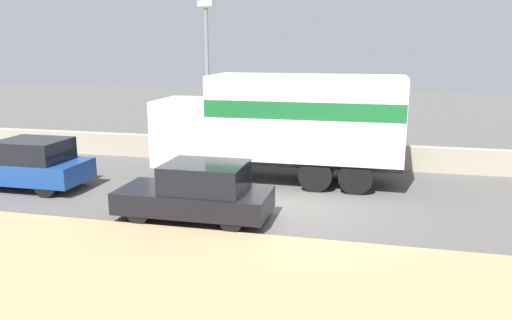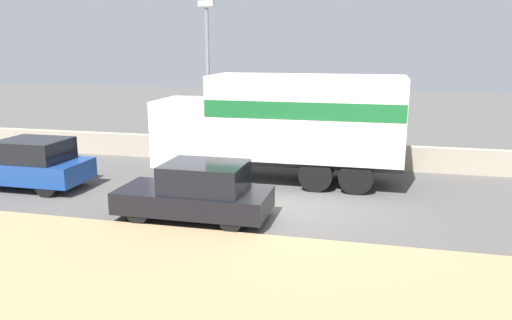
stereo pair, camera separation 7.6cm
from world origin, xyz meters
TOP-DOWN VIEW (x-y plane):
  - ground_plane at (0.00, 0.00)m, footprint 80.00×80.00m
  - dirt_shoulder_foreground at (0.00, -5.12)m, footprint 60.00×6.28m
  - stone_wall_backdrop at (0.00, 5.62)m, footprint 60.00×0.35m
  - street_lamp at (-3.36, 4.67)m, footprint 0.56×0.28m
  - box_truck at (-0.16, 3.11)m, footprint 8.22×2.39m
  - car_hatchback at (-1.71, -1.15)m, footprint 4.03×1.78m
  - car_sedan_second at (-7.98, 0.37)m, footprint 3.90×1.80m

SIDE VIEW (x-z plane):
  - ground_plane at x=0.00m, z-range 0.00..0.00m
  - dirt_shoulder_foreground at x=0.00m, z-range 0.00..0.04m
  - stone_wall_backdrop at x=0.00m, z-range 0.00..0.92m
  - car_hatchback at x=-1.71m, z-range -0.03..1.49m
  - car_sedan_second at x=-7.98m, z-range -0.01..1.59m
  - box_truck at x=-0.16m, z-range 0.28..3.85m
  - street_lamp at x=-3.36m, z-range 0.53..6.61m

